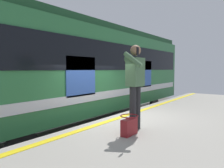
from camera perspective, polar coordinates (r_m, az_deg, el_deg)
The scene contains 8 objects.
ground_plane at distance 6.15m, azimuth -0.26°, elevation -18.89°, with size 25.03×25.03×0.00m, color #4C4742.
platform at distance 5.04m, azimuth 21.32°, elevation -17.56°, with size 13.95×4.41×1.13m, color #9E998E.
safety_line at distance 5.64m, azimuth 2.21°, elevation -8.91°, with size 13.68×0.16×0.01m, color yellow.
track_rail_near at distance 7.15m, azimuth -11.14°, elevation -14.94°, with size 18.14×0.08×0.16m, color slate.
track_rail_far at distance 8.22m, azimuth -18.07°, elevation -12.54°, with size 18.14×0.08×0.16m, color slate.
train_carriage at distance 8.37m, azimuth -6.72°, elevation 4.26°, with size 10.75×3.11×3.79m.
passenger at distance 4.43m, azimuth 6.19°, elevation 1.14°, with size 0.57×0.55×1.76m.
handbag at distance 4.16m, azimuth 4.65°, elevation -11.08°, with size 0.39×0.35×0.38m.
Camera 1 is at (4.54, 3.39, 2.40)m, focal length 34.07 mm.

